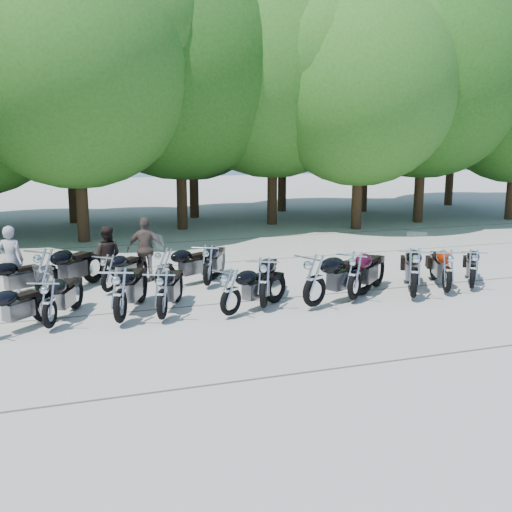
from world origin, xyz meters
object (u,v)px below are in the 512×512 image
object	(u,v)px
motorcycle_9	(448,270)
motorcycle_13	(108,272)
motorcycle_12	(45,271)
motorcycle_8	(414,271)
motorcycle_10	(473,268)
rider_2	(146,249)
motorcycle_1	(49,302)
rider_0	(11,260)
motorcycle_2	(120,294)
motorcycle_4	(231,291)
motorcycle_7	(355,274)
motorcycle_6	(315,279)
motorcycle_5	(264,281)
motorcycle_15	(207,264)
motorcycle_14	(165,266)
rider_1	(107,256)
motorcycle_3	(162,293)

from	to	relation	value
motorcycle_9	motorcycle_13	bearing A→B (deg)	5.55
motorcycle_12	motorcycle_8	bearing A→B (deg)	-157.42
motorcycle_10	rider_2	xyz separation A→B (m)	(-7.77, 3.67, 0.28)
motorcycle_1	rider_0	xyz separation A→B (m)	(-0.91, 3.34, 0.26)
motorcycle_2	motorcycle_4	bearing A→B (deg)	-163.95
motorcycle_9	motorcycle_1	bearing A→B (deg)	23.32
motorcycle_2	motorcycle_7	distance (m)	5.47
motorcycle_6	motorcycle_8	world-z (taller)	motorcycle_6
motorcycle_4	motorcycle_5	size ratio (longest dim) A/B	0.90
motorcycle_7	motorcycle_10	distance (m)	3.38
motorcycle_7	motorcycle_8	xyz separation A→B (m)	(1.45, -0.27, 0.03)
motorcycle_4	motorcycle_7	size ratio (longest dim) A/B	0.90
motorcycle_4	motorcycle_12	xyz separation A→B (m)	(-3.83, 2.88, 0.09)
motorcycle_2	motorcycle_6	bearing A→B (deg)	-161.47
motorcycle_4	rider_2	size ratio (longest dim) A/B	1.25
motorcycle_12	motorcycle_1	bearing A→B (deg)	133.63
motorcycle_7	motorcycle_10	xyz separation A→B (m)	(3.38, 0.04, -0.09)
motorcycle_15	rider_2	world-z (taller)	rider_2
motorcycle_4	rider_0	xyz separation A→B (m)	(-4.65, 3.66, 0.25)
motorcycle_6	motorcycle_14	xyz separation A→B (m)	(-2.93, 2.82, -0.10)
motorcycle_1	motorcycle_5	world-z (taller)	motorcycle_5
motorcycle_4	motorcycle_10	xyz separation A→B (m)	(6.52, 0.31, -0.02)
motorcycle_4	motorcycle_9	bearing A→B (deg)	-120.60
motorcycle_5	motorcycle_9	distance (m)	4.77
motorcycle_4	motorcycle_13	distance (m)	3.72
motorcycle_14	rider_1	distance (m)	1.71
motorcycle_3	motorcycle_14	distance (m)	2.70
motorcycle_7	rider_2	world-z (taller)	rider_2
rider_0	rider_1	bearing A→B (deg)	-155.13
motorcycle_10	motorcycle_3	bearing A→B (deg)	37.76
motorcycle_7	motorcycle_8	size ratio (longest dim) A/B	0.96
motorcycle_7	motorcycle_14	bearing A→B (deg)	14.87
motorcycle_6	motorcycle_8	size ratio (longest dim) A/B	1.01
motorcycle_10	motorcycle_15	xyz separation A→B (m)	(-6.37, 2.39, 0.04)
motorcycle_3	motorcycle_15	world-z (taller)	motorcycle_15
motorcycle_12	rider_2	bearing A→B (deg)	-115.52
motorcycle_5	motorcycle_15	distance (m)	2.49
motorcycle_1	rider_2	size ratio (longest dim) A/B	1.23
motorcycle_3	rider_2	distance (m)	3.81
motorcycle_1	motorcycle_6	size ratio (longest dim) A/B	0.84
motorcycle_3	rider_2	bearing A→B (deg)	-71.03
motorcycle_13	rider_0	distance (m)	2.44
motorcycle_14	motorcycle_2	bearing A→B (deg)	124.55
motorcycle_1	motorcycle_7	distance (m)	6.87
motorcycle_7	motorcycle_8	distance (m)	1.47
motorcycle_1	rider_0	bearing A→B (deg)	-53.99
motorcycle_5	motorcycle_6	distance (m)	1.15
motorcycle_12	motorcycle_14	xyz separation A→B (m)	(2.89, -0.05, -0.08)
motorcycle_4	motorcycle_8	bearing A→B (deg)	-122.27
motorcycle_8	motorcycle_3	bearing A→B (deg)	28.53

